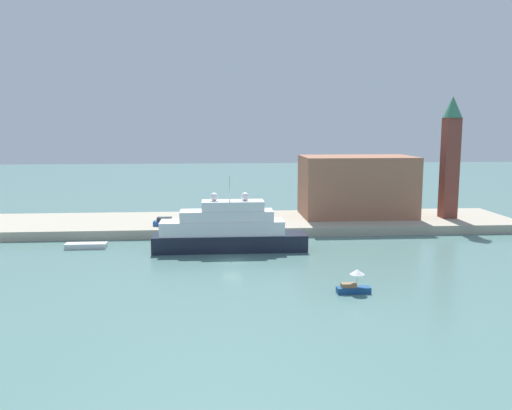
{
  "coord_description": "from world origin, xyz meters",
  "views": [
    {
      "loc": [
        -2.35,
        -76.79,
        19.7
      ],
      "look_at": [
        3.97,
        6.0,
        7.33
      ],
      "focal_mm": 38.1,
      "sensor_mm": 36.0,
      "label": 1
    }
  ],
  "objects_px": {
    "large_yacht": "(227,231)",
    "parked_car": "(165,222)",
    "small_motorboat": "(354,284)",
    "mooring_bollard": "(224,225)",
    "work_barge": "(86,246)",
    "bell_tower": "(450,152)",
    "harbor_building": "(357,186)",
    "person_figure": "(183,218)"
  },
  "relations": [
    {
      "from": "mooring_bollard",
      "to": "harbor_building",
      "type": "bearing_deg",
      "value": 22.41
    },
    {
      "from": "parked_car",
      "to": "mooring_bollard",
      "type": "relative_size",
      "value": 5.4
    },
    {
      "from": "bell_tower",
      "to": "parked_car",
      "type": "relative_size",
      "value": 5.31
    },
    {
      "from": "small_motorboat",
      "to": "work_barge",
      "type": "relative_size",
      "value": 0.61
    },
    {
      "from": "parked_car",
      "to": "person_figure",
      "type": "distance_m",
      "value": 4.13
    },
    {
      "from": "harbor_building",
      "to": "bell_tower",
      "type": "relative_size",
      "value": 0.93
    },
    {
      "from": "parked_car",
      "to": "harbor_building",
      "type": "bearing_deg",
      "value": 12.2
    },
    {
      "from": "small_motorboat",
      "to": "bell_tower",
      "type": "distance_m",
      "value": 51.75
    },
    {
      "from": "parked_car",
      "to": "work_barge",
      "type": "bearing_deg",
      "value": -138.79
    },
    {
      "from": "large_yacht",
      "to": "work_barge",
      "type": "height_order",
      "value": "large_yacht"
    },
    {
      "from": "bell_tower",
      "to": "person_figure",
      "type": "relative_size",
      "value": 13.87
    },
    {
      "from": "work_barge",
      "to": "harbor_building",
      "type": "xyz_separation_m",
      "value": [
        48.8,
        18.27,
        7.14
      ]
    },
    {
      "from": "small_motorboat",
      "to": "bell_tower",
      "type": "xyz_separation_m",
      "value": [
        29.05,
        40.73,
        13.24
      ]
    },
    {
      "from": "person_figure",
      "to": "mooring_bollard",
      "type": "relative_size",
      "value": 2.07
    },
    {
      "from": "work_barge",
      "to": "harbor_building",
      "type": "bearing_deg",
      "value": 20.53
    },
    {
      "from": "bell_tower",
      "to": "harbor_building",
      "type": "bearing_deg",
      "value": 167.86
    },
    {
      "from": "small_motorboat",
      "to": "mooring_bollard",
      "type": "height_order",
      "value": "small_motorboat"
    },
    {
      "from": "bell_tower",
      "to": "parked_car",
      "type": "distance_m",
      "value": 55.72
    },
    {
      "from": "large_yacht",
      "to": "person_figure",
      "type": "distance_m",
      "value": 18.0
    },
    {
      "from": "bell_tower",
      "to": "large_yacht",
      "type": "bearing_deg",
      "value": -157.67
    },
    {
      "from": "large_yacht",
      "to": "bell_tower",
      "type": "xyz_separation_m",
      "value": [
        43.36,
        17.81,
        11.17
      ]
    },
    {
      "from": "work_barge",
      "to": "small_motorboat",
      "type": "bearing_deg",
      "value": -35.33
    },
    {
      "from": "small_motorboat",
      "to": "bell_tower",
      "type": "relative_size",
      "value": 0.17
    },
    {
      "from": "harbor_building",
      "to": "person_figure",
      "type": "distance_m",
      "value": 34.79
    },
    {
      "from": "work_barge",
      "to": "harbor_building",
      "type": "height_order",
      "value": "harbor_building"
    },
    {
      "from": "bell_tower",
      "to": "work_barge",
      "type": "bearing_deg",
      "value": -167.52
    },
    {
      "from": "parked_car",
      "to": "mooring_bollard",
      "type": "bearing_deg",
      "value": -15.79
    },
    {
      "from": "large_yacht",
      "to": "work_barge",
      "type": "distance_m",
      "value": 22.96
    },
    {
      "from": "work_barge",
      "to": "parked_car",
      "type": "distance_m",
      "value": 15.67
    },
    {
      "from": "harbor_building",
      "to": "person_figure",
      "type": "relative_size",
      "value": 12.96
    },
    {
      "from": "small_motorboat",
      "to": "work_barge",
      "type": "distance_m",
      "value": 45.22
    },
    {
      "from": "harbor_building",
      "to": "bell_tower",
      "type": "bearing_deg",
      "value": -12.14
    },
    {
      "from": "large_yacht",
      "to": "person_figure",
      "type": "xyz_separation_m",
      "value": [
        -7.78,
        16.21,
        -0.75
      ]
    },
    {
      "from": "mooring_bollard",
      "to": "bell_tower",
      "type": "bearing_deg",
      "value": 9.46
    },
    {
      "from": "small_motorboat",
      "to": "parked_car",
      "type": "distance_m",
      "value": 44.27
    },
    {
      "from": "large_yacht",
      "to": "mooring_bollard",
      "type": "distance_m",
      "value": 10.58
    },
    {
      "from": "large_yacht",
      "to": "small_motorboat",
      "type": "xyz_separation_m",
      "value": [
        14.31,
        -22.93,
        -2.08
      ]
    },
    {
      "from": "bell_tower",
      "to": "mooring_bollard",
      "type": "bearing_deg",
      "value": -170.54
    },
    {
      "from": "bell_tower",
      "to": "parked_car",
      "type": "xyz_separation_m",
      "value": [
        -54.22,
        -4.34,
        -12.05
      ]
    },
    {
      "from": "parked_car",
      "to": "mooring_bollard",
      "type": "height_order",
      "value": "parked_car"
    },
    {
      "from": "large_yacht",
      "to": "parked_car",
      "type": "bearing_deg",
      "value": 128.89
    },
    {
      "from": "work_barge",
      "to": "bell_tower",
      "type": "bearing_deg",
      "value": 12.48
    }
  ]
}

